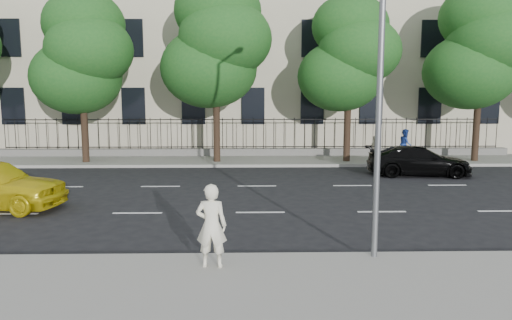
{
  "coord_description": "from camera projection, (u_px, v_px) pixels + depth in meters",
  "views": [
    {
      "loc": [
        -0.49,
        -13.39,
        3.99
      ],
      "look_at": [
        -0.13,
        3.0,
        1.66
      ],
      "focal_mm": 35.0,
      "sensor_mm": 36.0,
      "label": 1
    }
  ],
  "objects": [
    {
      "name": "near_sidewalk",
      "position": [
        270.0,
        289.0,
        9.85
      ],
      "size": [
        60.0,
        4.0,
        0.15
      ],
      "primitive_type": "cube",
      "color": "gray",
      "rests_on": "ground"
    },
    {
      "name": "tree_c",
      "position": [
        217.0,
        43.0,
        26.11
      ],
      "size": [
        5.89,
        5.5,
        9.8
      ],
      "color": "#382619",
      "rests_on": "far_sidewalk"
    },
    {
      "name": "iron_fence",
      "position": [
        253.0,
        147.0,
        29.27
      ],
      "size": [
        30.0,
        0.5,
        2.2
      ],
      "color": "slate",
      "rests_on": "far_sidewalk"
    },
    {
      "name": "tree_e",
      "position": [
        481.0,
        47.0,
        26.45
      ],
      "size": [
        5.71,
        5.31,
        9.46
      ],
      "color": "#382619",
      "rests_on": "far_sidewalk"
    },
    {
      "name": "street_light",
      "position": [
        375.0,
        38.0,
        11.41
      ],
      "size": [
        0.25,
        3.32,
        8.05
      ],
      "color": "slate",
      "rests_on": "near_sidewalk"
    },
    {
      "name": "masonry_building",
      "position": [
        252.0,
        18.0,
        35.27
      ],
      "size": [
        34.6,
        12.11,
        18.5
      ],
      "color": "beige",
      "rests_on": "ground"
    },
    {
      "name": "black_sedan",
      "position": [
        419.0,
        161.0,
        23.22
      ],
      "size": [
        4.92,
        2.44,
        1.38
      ],
      "primitive_type": "imported",
      "rotation": [
        0.0,
        0.0,
        1.46
      ],
      "color": "black",
      "rests_on": "ground"
    },
    {
      "name": "lane_markings",
      "position": [
        258.0,
        197.0,
        18.52
      ],
      "size": [
        49.6,
        4.62,
        0.01
      ],
      "primitive_type": null,
      "color": "silver",
      "rests_on": "ground"
    },
    {
      "name": "pedestrian_far",
      "position": [
        405.0,
        144.0,
        27.89
      ],
      "size": [
        0.78,
        0.91,
        1.65
      ],
      "primitive_type": "imported",
      "rotation": [
        0.0,
        0.0,
        1.36
      ],
      "color": "navy",
      "rests_on": "far_sidewalk"
    },
    {
      "name": "woman_near",
      "position": [
        211.0,
        226.0,
        10.77
      ],
      "size": [
        0.71,
        0.5,
        1.84
      ],
      "primitive_type": "imported",
      "rotation": [
        0.0,
        0.0,
        3.06
      ],
      "color": "white",
      "rests_on": "near_sidewalk"
    },
    {
      "name": "ground",
      "position": [
        263.0,
        234.0,
        13.82
      ],
      "size": [
        120.0,
        120.0,
        0.0
      ],
      "primitive_type": "plane",
      "color": "black",
      "rests_on": "ground"
    },
    {
      "name": "tree_b",
      "position": [
        83.0,
        54.0,
        26.03
      ],
      "size": [
        5.53,
        5.12,
        8.97
      ],
      "color": "#382619",
      "rests_on": "far_sidewalk"
    },
    {
      "name": "tree_d",
      "position": [
        349.0,
        54.0,
        26.34
      ],
      "size": [
        5.34,
        4.94,
        8.84
      ],
      "color": "#382619",
      "rests_on": "far_sidewalk"
    },
    {
      "name": "far_sidewalk",
      "position": [
        254.0,
        161.0,
        27.67
      ],
      "size": [
        60.0,
        4.0,
        0.15
      ],
      "primitive_type": "cube",
      "color": "gray",
      "rests_on": "ground"
    }
  ]
}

